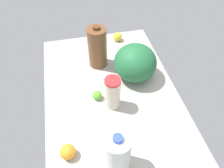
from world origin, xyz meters
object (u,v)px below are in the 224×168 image
object	(u,v)px
watermelon	(135,63)
orange_beside_bowl	(68,152)
chocolate_milk_jug	(97,47)
tumbler_cup	(113,93)
lemon_far_back	(118,37)
milk_jug	(117,153)
lime_by_jug	(97,95)

from	to	relation	value
watermelon	orange_beside_bowl	bearing A→B (deg)	134.46
watermelon	chocolate_milk_jug	world-z (taller)	chocolate_milk_jug
tumbler_cup	chocolate_milk_jug	size ratio (longest dim) A/B	0.70
lemon_far_back	tumbler_cup	bearing A→B (deg)	164.02
watermelon	milk_jug	xyz separation A→B (cm)	(-52.29, 23.33, 0.68)
milk_jug	lime_by_jug	xyz separation A→B (cm)	(39.55, 2.08, -9.03)
tumbler_cup	lemon_far_back	bearing A→B (deg)	-15.98
tumbler_cup	lime_by_jug	xyz separation A→B (cm)	(6.24, 7.55, -7.33)
lemon_far_back	milk_jug	bearing A→B (deg)	166.43
watermelon	orange_beside_bowl	xyz separation A→B (cm)	(-43.37, 44.20, -7.40)
watermelon	tumbler_cup	xyz separation A→B (cm)	(-18.99, 17.86, -1.01)
tumbler_cup	lime_by_jug	size ratio (longest dim) A/B	3.79
lime_by_jug	tumbler_cup	bearing A→B (deg)	-129.61
chocolate_milk_jug	lemon_far_back	bearing A→B (deg)	-39.46
milk_jug	lime_by_jug	bearing A→B (deg)	3.00
watermelon	milk_jug	bearing A→B (deg)	155.96
chocolate_milk_jug	orange_beside_bowl	bearing A→B (deg)	157.58
milk_jug	lime_by_jug	world-z (taller)	milk_jug
orange_beside_bowl	lime_by_jug	bearing A→B (deg)	-31.53
lemon_far_back	orange_beside_bowl	xyz separation A→B (cm)	(-81.46, 42.68, 0.40)
watermelon	tumbler_cup	world-z (taller)	watermelon
milk_jug	orange_beside_bowl	world-z (taller)	milk_jug
milk_jug	orange_beside_bowl	size ratio (longest dim) A/B	3.49
tumbler_cup	milk_jug	size ratio (longest dim) A/B	0.80
lemon_far_back	lime_by_jug	xyz separation A→B (cm)	(-50.83, 23.89, -0.54)
watermelon	orange_beside_bowl	size ratio (longest dim) A/B	3.54
watermelon	lemon_far_back	size ratio (longest dim) A/B	3.99
milk_jug	tumbler_cup	bearing A→B (deg)	-9.33
chocolate_milk_jug	lime_by_jug	size ratio (longest dim) A/B	5.43
tumbler_cup	lemon_far_back	size ratio (longest dim) A/B	3.14
chocolate_milk_jug	lemon_far_back	distance (cm)	30.39
watermelon	chocolate_milk_jug	distance (cm)	25.50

